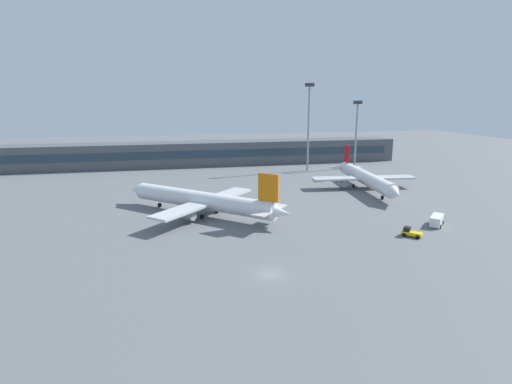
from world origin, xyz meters
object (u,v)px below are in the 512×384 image
airplane_near (201,200)px  baggage_tug_yellow (411,232)px  airplane_mid (365,178)px  floodlight_tower_west (356,129)px  service_van_white (437,220)px  floodlight_tower_east (309,122)px

airplane_near → baggage_tug_yellow: bearing=-31.8°
airplane_near → baggage_tug_yellow: airplane_near is taller
airplane_mid → floodlight_tower_west: (13.29, 34.25, 11.03)m
baggage_tug_yellow → airplane_mid: bearing=74.6°
airplane_near → airplane_mid: bearing=18.7°
airplane_mid → baggage_tug_yellow: (-10.82, -39.29, -2.44)m
service_van_white → floodlight_tower_west: (15.07, 68.64, 13.15)m
floodlight_tower_west → airplane_near: bearing=-140.5°
baggage_tug_yellow → service_van_white: (9.04, 4.90, 0.31)m
airplane_near → service_van_white: 49.61m
baggage_tug_yellow → service_van_white: bearing=28.5°
service_van_white → floodlight_tower_east: 68.95m
airplane_mid → service_van_white: bearing=-93.0°
airplane_mid → baggage_tug_yellow: 40.83m
floodlight_tower_west → floodlight_tower_east: floodlight_tower_east is taller
airplane_mid → service_van_white: size_ratio=8.41×
airplane_mid → floodlight_tower_east: floodlight_tower_east is taller
airplane_near → airplane_mid: 50.60m
airplane_near → floodlight_tower_west: floodlight_tower_west is taller
baggage_tug_yellow → floodlight_tower_east: size_ratio=0.12×
floodlight_tower_west → floodlight_tower_east: (-19.15, -1.74, 3.05)m
airplane_near → floodlight_tower_west: bearing=39.5°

